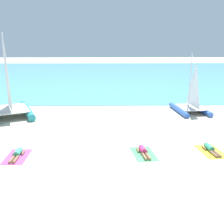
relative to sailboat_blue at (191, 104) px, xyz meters
name	(u,v)px	position (x,y,z in m)	size (l,w,h in m)	color
ground_plane	(111,111)	(-6.38, 0.50, -0.70)	(120.00, 120.00, 0.00)	beige
ocean_water	(110,75)	(-6.38, 22.23, -0.67)	(120.00, 40.00, 0.05)	#5BB2C1
sailboat_blue	(191,104)	(0.00, 0.00, 0.00)	(2.68, 3.81, 4.67)	blue
sailboat_teal	(10,104)	(-14.09, -0.92, 0.23)	(4.70, 5.58, 6.21)	teal
towel_left	(17,157)	(-11.27, -8.39, -0.69)	(1.10, 1.90, 0.01)	#D84C99
sunbather_left	(17,154)	(-11.27, -8.32, -0.56)	(0.54, 1.56, 0.30)	#3FB28C
towel_middle	(144,154)	(-4.79, -8.13, -0.69)	(1.10, 1.90, 0.01)	#4CB266
sunbather_middle	(143,151)	(-4.80, -8.07, -0.56)	(0.63, 1.57, 0.30)	#D83372
towel_right	(211,151)	(-1.18, -7.87, -0.69)	(1.10, 1.90, 0.01)	yellow
sunbather_right	(210,149)	(-1.19, -7.80, -0.56)	(0.60, 1.57, 0.30)	#3FB28C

